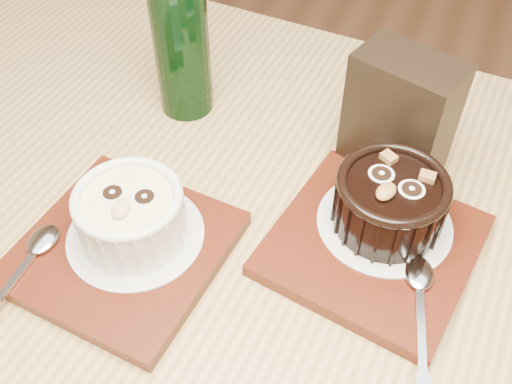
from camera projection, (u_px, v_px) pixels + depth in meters
table at (250, 315)px, 0.63m from camera, size 1.26×0.90×0.75m
tray_left at (123, 250)px, 0.57m from camera, size 0.20×0.20×0.01m
doily_left at (136, 235)px, 0.57m from camera, size 0.13×0.13×0.00m
ramekin_white at (131, 213)px, 0.54m from camera, size 0.10×0.10×0.06m
spoon_left at (21, 268)px, 0.54m from camera, size 0.03×0.13×0.01m
tray_right at (373, 245)px, 0.57m from camera, size 0.21×0.21×0.01m
doily_right at (384, 223)px, 0.58m from camera, size 0.13×0.13×0.00m
ramekin_dark at (390, 200)px, 0.55m from camera, size 0.10×0.10×0.06m
spoon_right at (421, 307)px, 0.51m from camera, size 0.05×0.14×0.01m
condiment_stand at (399, 119)px, 0.60m from camera, size 0.11×0.09×0.14m
green_bottle at (181, 40)px, 0.65m from camera, size 0.06×0.06×0.23m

